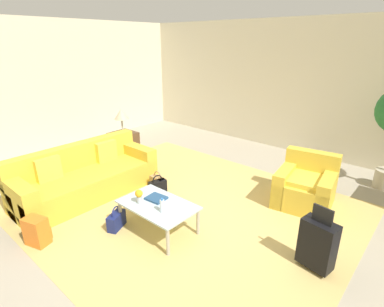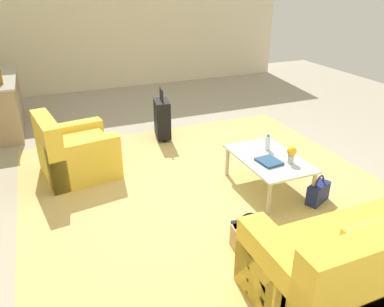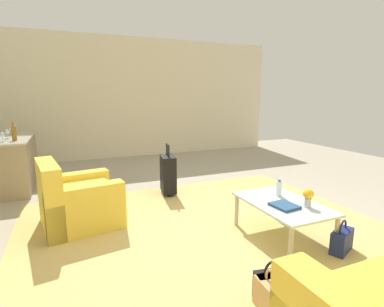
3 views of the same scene
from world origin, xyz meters
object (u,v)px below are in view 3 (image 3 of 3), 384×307
at_px(wine_glass_left_of_centre, 7,132).
at_px(bar_console, 14,161).
at_px(coffee_table, 283,207).
at_px(wine_glass_leftmost, 2,135).
at_px(handbag_navy, 342,240).
at_px(water_bottle, 279,188).
at_px(flower_vase, 308,196).
at_px(wine_bottle_amber, 14,133).
at_px(wine_glass_rightmost, 14,127).
at_px(suitcase_black, 168,173).
at_px(armchair, 75,203).
at_px(handbag_tan, 272,298).
at_px(coffee_table_book, 284,206).
at_px(wine_glass_right_of_centre, 12,130).
at_px(handbag_black, 275,285).

bearing_deg(wine_glass_left_of_centre, bar_console, -5.03).
xyz_separation_m(coffee_table, wine_glass_leftmost, (2.88, 3.13, 0.63)).
bearing_deg(handbag_navy, water_bottle, 21.38).
height_order(flower_vase, wine_bottle_amber, wine_bottle_amber).
relative_size(wine_bottle_amber, handbag_navy, 0.84).
relative_size(wine_glass_leftmost, handbag_navy, 0.43).
relative_size(wine_glass_rightmost, handbag_navy, 0.43).
xyz_separation_m(suitcase_black, handbag_navy, (-2.50, -1.08, -0.23)).
distance_m(armchair, handbag_navy, 3.11).
relative_size(armchair, handbag_tan, 2.83).
distance_m(bar_console, wine_glass_left_of_centre, 0.58).
distance_m(bar_console, suitcase_black, 2.83).
bearing_deg(wine_glass_left_of_centre, handbag_navy, -137.37).
relative_size(coffee_table_book, suitcase_black, 0.32).
height_order(water_bottle, bar_console, bar_console).
bearing_deg(armchair, wine_bottle_amber, 25.63).
bearing_deg(coffee_table, armchair, 59.23).
relative_size(wine_glass_left_of_centre, wine_glass_rightmost, 1.00).
distance_m(bar_console, wine_glass_rightmost, 0.83).
bearing_deg(wine_glass_right_of_centre, armchair, -158.76).
height_order(coffee_table, bar_console, bar_console).
bearing_deg(water_bottle, handbag_black, 140.51).
height_order(coffee_table_book, handbag_tan, coffee_table_book).
distance_m(water_bottle, wine_glass_leftmost, 4.22).
bearing_deg(handbag_tan, water_bottle, -40.09).
bearing_deg(wine_bottle_amber, suitcase_black, -113.34).
bearing_deg(wine_glass_leftmost, wine_glass_left_of_centre, -1.33).
relative_size(wine_bottle_amber, handbag_black, 0.84).
bearing_deg(water_bottle, coffee_table, 153.43).
xyz_separation_m(coffee_table_book, bar_console, (3.62, 3.02, 0.02)).
distance_m(armchair, wine_glass_left_of_centre, 2.33).
bearing_deg(coffee_table_book, flower_vase, -119.02).
bearing_deg(suitcase_black, flower_vase, -159.05).
distance_m(wine_glass_right_of_centre, handbag_tan, 5.25).
height_order(wine_glass_right_of_centre, handbag_tan, wine_glass_right_of_centre).
bearing_deg(wine_bottle_amber, armchair, -154.37).
distance_m(coffee_table, handbag_navy, 0.68).
height_order(wine_bottle_amber, handbag_tan, wine_bottle_amber).
bearing_deg(water_bottle, handbag_navy, -158.62).
bearing_deg(flower_vase, coffee_table, 34.29).
relative_size(flower_vase, wine_glass_leftmost, 1.33).
height_order(armchair, coffee_table, armchair).
bearing_deg(bar_console, handbag_tan, -153.52).
relative_size(suitcase_black, handbag_tan, 2.37).
relative_size(armchair, wine_glass_rightmost, 6.55).
bearing_deg(suitcase_black, wine_bottle_amber, 66.66).
height_order(wine_glass_leftmost, wine_glass_right_of_centre, same).
relative_size(coffee_table_book, handbag_tan, 0.76).
xyz_separation_m(water_bottle, wine_glass_left_of_centre, (3.09, 3.22, 0.49)).
xyz_separation_m(armchair, water_bottle, (-1.09, -2.27, 0.23)).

